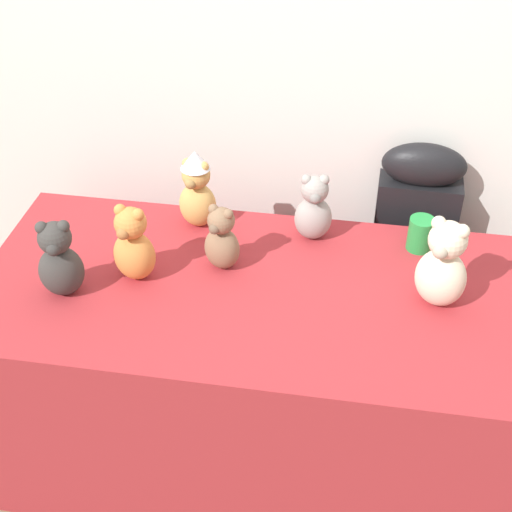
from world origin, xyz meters
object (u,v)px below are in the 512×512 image
teddy_bear_mocha (222,240)px  teddy_bear_ash (314,209)px  teddy_bear_charcoal (59,261)px  teddy_bear_honey (197,190)px  teddy_bear_ginger (133,245)px  teddy_bear_cream (443,266)px  party_cup_green (421,234)px  display_table (256,375)px  instrument_case (408,262)px

teddy_bear_mocha → teddy_bear_ash: 0.32m
teddy_bear_charcoal → teddy_bear_honey: bearing=37.6°
teddy_bear_ginger → teddy_bear_honey: teddy_bear_honey is taller
teddy_bear_cream → teddy_bear_mocha: bearing=-160.2°
teddy_bear_charcoal → party_cup_green: size_ratio=2.30×
teddy_bear_mocha → teddy_bear_cream: 0.65m
teddy_bear_cream → teddy_bear_ginger: teddy_bear_cream is taller
display_table → teddy_bear_ginger: bearing=-179.4°
teddy_bear_mocha → teddy_bear_charcoal: 0.47m
teddy_bear_charcoal → instrument_case: bearing=16.6°
teddy_bear_charcoal → party_cup_green: 1.10m
teddy_bear_cream → teddy_bear_ginger: 0.89m
display_table → teddy_bear_ginger: (-0.36, -0.00, 0.49)m
display_table → teddy_bear_honey: size_ratio=6.10×
instrument_case → teddy_bear_ginger: bearing=-146.6°
instrument_case → teddy_bear_cream: 0.63m
display_table → teddy_bear_ash: teddy_bear_ash is taller
teddy_bear_honey → teddy_bear_ash: size_ratio=1.18×
teddy_bear_ash → teddy_bear_honey: bearing=169.3°
instrument_case → party_cup_green: size_ratio=8.95×
teddy_bear_mocha → teddy_bear_cream: bearing=16.2°
instrument_case → teddy_bear_charcoal: (-1.03, -0.63, 0.37)m
instrument_case → party_cup_green: bearing=-88.9°
teddy_bear_cream → party_cup_green: bearing=125.6°
display_table → teddy_bear_mocha: teddy_bear_mocha is taller
teddy_bear_ash → party_cup_green: size_ratio=2.12×
teddy_bear_mocha → party_cup_green: size_ratio=1.98×
display_table → teddy_bear_charcoal: size_ratio=6.62×
teddy_bear_mocha → teddy_bear_ash: size_ratio=0.94×
teddy_bear_ginger → party_cup_green: teddy_bear_ginger is taller
teddy_bear_ginger → teddy_bear_mocha: bearing=34.1°
display_table → teddy_bear_honey: (-0.24, 0.29, 0.51)m
teddy_bear_ginger → teddy_bear_honey: size_ratio=0.92×
teddy_bear_honey → display_table: bearing=-37.4°
teddy_bear_cream → teddy_bear_ash: teddy_bear_cream is taller
teddy_bear_ash → party_cup_green: teddy_bear_ash is taller
teddy_bear_ginger → party_cup_green: 0.89m
teddy_bear_mocha → teddy_bear_honey: bearing=142.3°
teddy_bear_mocha → teddy_bear_ash: (0.26, 0.20, 0.01)m
party_cup_green → display_table: bearing=-149.8°
teddy_bear_ginger → display_table: bearing=14.5°
instrument_case → display_table: bearing=-131.1°
teddy_bear_cream → teddy_bear_charcoal: bearing=-147.5°
teddy_bear_charcoal → party_cup_green: bearing=5.7°
teddy_bear_charcoal → party_cup_green: (1.03, 0.39, -0.06)m
display_table → teddy_bear_cream: size_ratio=5.88×
display_table → teddy_bear_cream: (0.52, 0.02, 0.51)m
teddy_bear_honey → teddy_bear_charcoal: (-0.31, -0.40, -0.02)m
teddy_bear_ash → teddy_bear_charcoal: bearing=-159.3°
teddy_bear_ginger → teddy_bear_ash: (0.50, 0.29, -0.01)m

